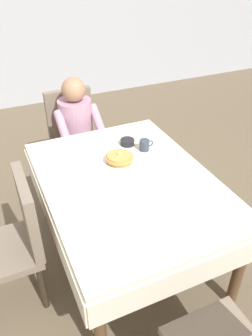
% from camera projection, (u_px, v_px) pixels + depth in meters
% --- Properties ---
extents(ground_plane, '(14.00, 14.00, 0.00)m').
position_uv_depth(ground_plane, '(128.00, 254.00, 2.63)').
color(ground_plane, brown).
extents(dining_table_main, '(1.12, 1.52, 0.74)m').
position_uv_depth(dining_table_main, '(128.00, 190.00, 2.26)').
color(dining_table_main, silver).
rests_on(dining_table_main, ground).
extents(chair_diner, '(0.44, 0.45, 0.93)m').
position_uv_depth(chair_diner, '(74.00, 133.00, 3.20)').
color(chair_diner, '#7A6B5B').
rests_on(chair_diner, ground).
extents(diner_person, '(0.40, 0.43, 1.12)m').
position_uv_depth(diner_person, '(77.00, 127.00, 3.00)').
color(diner_person, '#B2849E').
rests_on(diner_person, ground).
extents(chair_left_side, '(0.45, 0.44, 0.93)m').
position_uv_depth(chair_left_side, '(16.00, 236.00, 2.07)').
color(chair_left_side, '#7A6B5B').
rests_on(chair_left_side, ground).
extents(plate_breakfast, '(0.28, 0.28, 0.02)m').
position_uv_depth(plate_breakfast, '(120.00, 162.00, 2.37)').
color(plate_breakfast, white).
rests_on(plate_breakfast, dining_table_main).
extents(breakfast_stack, '(0.20, 0.20, 0.07)m').
position_uv_depth(breakfast_stack, '(119.00, 158.00, 2.35)').
color(breakfast_stack, tan).
rests_on(breakfast_stack, plate_breakfast).
extents(cup_coffee, '(0.11, 0.08, 0.08)m').
position_uv_depth(cup_coffee, '(145.00, 145.00, 2.50)').
color(cup_coffee, '#333D4C').
rests_on(cup_coffee, dining_table_main).
extents(bowl_butter, '(0.11, 0.11, 0.04)m').
position_uv_depth(bowl_butter, '(127.00, 142.00, 2.58)').
color(bowl_butter, black).
rests_on(bowl_butter, dining_table_main).
extents(syrup_pitcher, '(0.08, 0.08, 0.07)m').
position_uv_depth(syrup_pitcher, '(86.00, 159.00, 2.35)').
color(syrup_pitcher, silver).
rests_on(syrup_pitcher, dining_table_main).
extents(fork_left_of_plate, '(0.02, 0.18, 0.00)m').
position_uv_depth(fork_left_of_plate, '(96.00, 171.00, 2.29)').
color(fork_left_of_plate, silver).
rests_on(fork_left_of_plate, dining_table_main).
extents(knife_right_of_plate, '(0.03, 0.20, 0.00)m').
position_uv_depth(knife_right_of_plate, '(144.00, 159.00, 2.42)').
color(knife_right_of_plate, silver).
rests_on(knife_right_of_plate, dining_table_main).
extents(spoon_near_edge, '(0.15, 0.03, 0.00)m').
position_uv_depth(spoon_near_edge, '(140.00, 189.00, 2.12)').
color(spoon_near_edge, silver).
rests_on(spoon_near_edge, dining_table_main).
extents(napkin_folded, '(0.18, 0.13, 0.01)m').
position_uv_depth(napkin_folded, '(94.00, 186.00, 2.14)').
color(napkin_folded, white).
rests_on(napkin_folded, dining_table_main).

